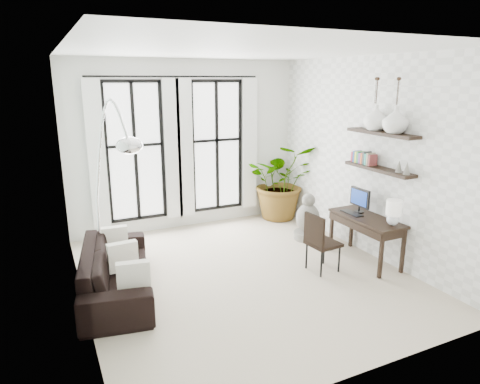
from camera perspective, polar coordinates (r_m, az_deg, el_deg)
floor at (r=6.52m, az=0.51°, el=-10.94°), size 5.00×5.00×0.00m
ceiling at (r=5.88m, az=0.59°, el=18.37°), size 5.00×5.00×0.00m
wall_left at (r=5.43m, az=-21.31°, el=0.64°), size 0.00×5.00×5.00m
wall_right at (r=7.26m, az=16.78°, el=4.40°), size 0.00×5.00×5.00m
wall_back at (r=8.29m, az=-7.08°, el=6.15°), size 4.50×0.00×4.50m
windows at (r=8.17m, az=-8.25°, el=5.70°), size 3.26×0.13×2.65m
wall_shelves at (r=6.89m, az=17.94°, el=4.85°), size 0.25×1.30×0.60m
sofa at (r=6.15m, az=-16.18°, el=-9.91°), size 1.24×2.33×0.65m
throw_pillows at (r=6.09m, az=-15.36°, el=-8.28°), size 0.40×1.52×0.40m
plant at (r=8.88m, az=5.60°, el=1.48°), size 1.79×1.69×1.59m
desk at (r=6.96m, az=16.79°, el=-3.67°), size 0.53×1.26×1.14m
desk_chair at (r=6.53m, az=10.54°, el=-6.20°), size 0.47×0.47×0.91m
arc_lamp at (r=6.03m, az=-16.86°, el=5.74°), size 0.77×0.97×2.59m
buddha at (r=7.85m, az=9.01°, el=-3.72°), size 0.48×0.48×0.86m
vase_a at (r=6.62m, az=20.03°, el=9.01°), size 0.37×0.37×0.38m
vase_b at (r=6.90m, az=17.66°, el=9.41°), size 0.37×0.37×0.38m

